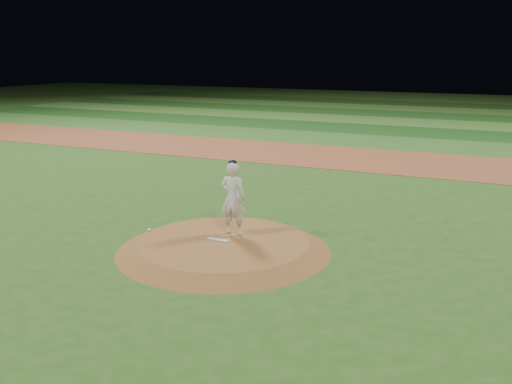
% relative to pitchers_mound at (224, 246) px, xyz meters
% --- Properties ---
extents(ground, '(120.00, 120.00, 0.00)m').
position_rel_pitchers_mound_xyz_m(ground, '(0.00, 0.00, -0.12)').
color(ground, '#2D571C').
rests_on(ground, ground).
extents(infield_dirt_band, '(70.00, 6.00, 0.02)m').
position_rel_pitchers_mound_xyz_m(infield_dirt_band, '(0.00, 14.00, -0.12)').
color(infield_dirt_band, brown).
rests_on(infield_dirt_band, ground).
extents(outfield_stripe_0, '(70.00, 5.00, 0.02)m').
position_rel_pitchers_mound_xyz_m(outfield_stripe_0, '(0.00, 19.50, -0.12)').
color(outfield_stripe_0, '#316424').
rests_on(outfield_stripe_0, ground).
extents(outfield_stripe_1, '(70.00, 5.00, 0.02)m').
position_rel_pitchers_mound_xyz_m(outfield_stripe_1, '(0.00, 24.50, -0.12)').
color(outfield_stripe_1, '#1A4A17').
rests_on(outfield_stripe_1, ground).
extents(outfield_stripe_2, '(70.00, 5.00, 0.02)m').
position_rel_pitchers_mound_xyz_m(outfield_stripe_2, '(0.00, 29.50, -0.12)').
color(outfield_stripe_2, '#3E7229').
rests_on(outfield_stripe_2, ground).
extents(outfield_stripe_3, '(70.00, 5.00, 0.02)m').
position_rel_pitchers_mound_xyz_m(outfield_stripe_3, '(0.00, 34.50, -0.12)').
color(outfield_stripe_3, '#1D4C18').
rests_on(outfield_stripe_3, ground).
extents(outfield_stripe_4, '(70.00, 5.00, 0.02)m').
position_rel_pitchers_mound_xyz_m(outfield_stripe_4, '(0.00, 39.50, -0.12)').
color(outfield_stripe_4, '#3B6826').
rests_on(outfield_stripe_4, ground).
extents(outfield_stripe_5, '(70.00, 5.00, 0.02)m').
position_rel_pitchers_mound_xyz_m(outfield_stripe_5, '(0.00, 44.50, -0.12)').
color(outfield_stripe_5, '#1C3F14').
rests_on(outfield_stripe_5, ground).
extents(pitchers_mound, '(5.50, 5.50, 0.25)m').
position_rel_pitchers_mound_xyz_m(pitchers_mound, '(0.00, 0.00, 0.00)').
color(pitchers_mound, brown).
rests_on(pitchers_mound, ground).
extents(pitching_rubber, '(0.59, 0.16, 0.03)m').
position_rel_pitchers_mound_xyz_m(pitching_rubber, '(-0.15, -0.01, 0.14)').
color(pitching_rubber, beige).
rests_on(pitching_rubber, pitchers_mound).
extents(rosin_bag, '(0.11, 0.11, 0.06)m').
position_rel_pitchers_mound_xyz_m(rosin_bag, '(-2.24, -0.08, 0.16)').
color(rosin_bag, white).
rests_on(rosin_bag, pitchers_mound).
extents(pitcher_on_mound, '(0.73, 0.50, 2.02)m').
position_rel_pitchers_mound_xyz_m(pitcher_on_mound, '(-0.04, 0.64, 1.12)').
color(pitcher_on_mound, white).
rests_on(pitcher_on_mound, pitchers_mound).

